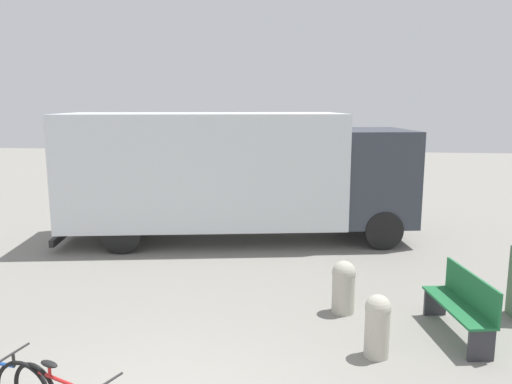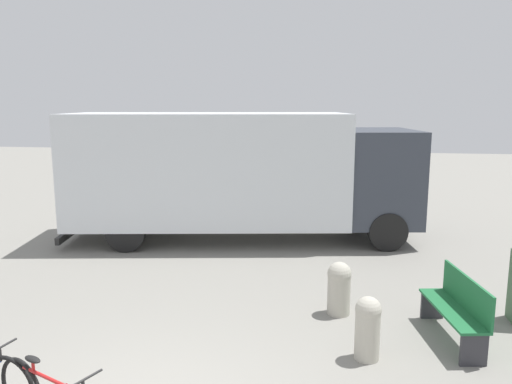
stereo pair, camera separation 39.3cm
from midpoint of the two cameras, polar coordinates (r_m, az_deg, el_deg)
delivery_truck at (r=11.89m, az=-3.52°, el=2.50°), size 8.44×3.75×3.01m
park_bench at (r=7.62m, az=21.16°, el=-11.78°), size 0.66×1.55×0.91m
bollard_near_bench at (r=6.75m, az=12.04°, el=-14.48°), size 0.33×0.33×0.83m
bollard_far_bench at (r=7.98m, az=8.57°, el=-10.46°), size 0.37×0.37×0.83m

